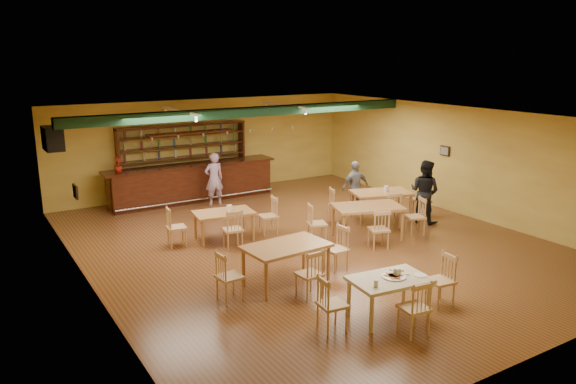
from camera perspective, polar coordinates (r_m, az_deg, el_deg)
floor at (r=13.21m, az=2.17°, el=-5.26°), size 12.00×12.00×0.00m
ceiling_beam at (r=14.95m, az=-3.76°, el=8.27°), size 10.00×0.30×0.25m
track_rail_left at (r=14.76m, az=-11.12°, el=8.23°), size 0.05×2.50×0.05m
track_rail_right at (r=16.15m, az=-0.33°, el=8.97°), size 0.05×2.50×0.05m
ac_unit at (r=14.85m, az=-23.06°, el=5.12°), size 0.34×0.70×0.48m
picture_left at (r=11.83m, az=-21.11°, el=0.06°), size 0.04×0.34×0.28m
picture_right at (r=16.34m, az=15.91°, el=4.11°), size 0.04×0.34×0.28m
bar_counter at (r=17.09m, az=-9.85°, el=0.97°), size 5.30×0.85×1.13m
back_bar_hutch at (r=17.55m, az=-10.70°, el=3.20°), size 4.10×0.40×2.28m
poinsettia at (r=16.27m, az=-17.16°, el=2.71°), size 0.31×0.31×0.43m
dining_table_a at (r=13.42m, az=-6.62°, el=-3.47°), size 1.50×1.02×0.70m
dining_table_b at (r=15.16m, az=9.54°, el=-1.38°), size 1.75×1.36×0.77m
dining_table_c at (r=10.79m, az=-0.18°, el=-7.51°), size 1.67×1.07×0.81m
dining_table_d at (r=13.56m, az=8.17°, el=-3.07°), size 1.86×1.45×0.82m
near_table at (r=9.69m, az=10.36°, el=-10.66°), size 1.40×0.98×0.71m
pizza_tray at (r=9.60m, az=10.88°, el=-8.57°), size 0.50×0.50×0.01m
parmesan_shaker at (r=9.17m, az=9.06°, el=-9.29°), size 0.08×0.08×0.11m
napkin_stack at (r=9.88m, az=11.16°, el=-7.88°), size 0.22×0.17×0.03m
pizza_server at (r=9.72m, az=11.32°, el=-8.24°), size 0.29×0.29×0.00m
side_plate at (r=9.76m, az=13.49°, el=-8.35°), size 0.24×0.24×0.01m
patron_bar at (r=16.43m, az=-7.64°, el=1.34°), size 0.59×0.39×1.58m
patron_right_a at (r=15.02m, az=13.92°, el=0.05°), size 0.85×0.97×1.68m
patron_right_b at (r=15.71m, az=6.95°, el=0.55°), size 0.88×0.41×1.46m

